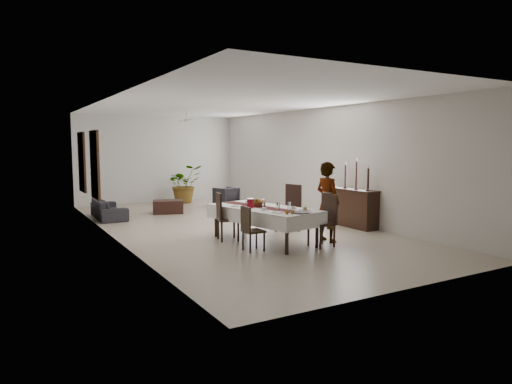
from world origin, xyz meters
name	(u,v)px	position (x,y,z in m)	size (l,w,h in m)	color
floor	(230,226)	(0.00, 0.00, 0.00)	(6.00, 12.00, 0.00)	#B1A28C
ceiling	(229,103)	(0.00, 0.00, 3.20)	(6.00, 12.00, 0.02)	white
wall_back	(158,159)	(0.00, 6.00, 1.60)	(6.00, 0.02, 3.20)	silver
wall_front	(413,182)	(0.00, -6.00, 1.60)	(6.00, 0.02, 3.20)	silver
wall_left	(111,169)	(-3.00, 0.00, 1.60)	(0.02, 12.00, 3.20)	silver
wall_right	(322,163)	(3.00, 0.00, 1.60)	(0.02, 12.00, 3.20)	silver
dining_table_top	(264,209)	(-0.22, -2.10, 0.74)	(1.01, 2.44, 0.05)	black
table_leg_fl	(287,237)	(-0.42, -3.32, 0.36)	(0.07, 0.07, 0.71)	black
table_leg_fr	(317,231)	(0.46, -3.14, 0.36)	(0.07, 0.07, 0.71)	black
table_leg_bl	(216,222)	(-0.89, -1.06, 0.36)	(0.07, 0.07, 0.71)	black
table_leg_br	(245,218)	(-0.02, -0.88, 0.36)	(0.07, 0.07, 0.71)	black
tablecloth_top	(264,208)	(-0.22, -2.10, 0.77)	(1.20, 2.62, 0.01)	white
tablecloth_drape_left	(243,217)	(-0.80, -2.22, 0.62)	(0.01, 2.62, 0.30)	white
tablecloth_drape_right	(283,212)	(0.36, -1.98, 0.62)	(0.01, 2.62, 0.30)	silver
tablecloth_drape_near	(308,222)	(0.05, -3.38, 0.62)	(1.20, 0.01, 0.30)	silver
tablecloth_drape_far	(227,208)	(-0.48, -0.82, 0.62)	(1.20, 0.01, 0.30)	white
table_runner	(264,207)	(-0.22, -2.10, 0.77)	(0.36, 2.54, 0.00)	#55181B
red_pitcher	(250,203)	(-0.50, -2.00, 0.87)	(0.15, 0.15, 0.20)	maroon
pitcher_handle	(247,203)	(-0.58, -2.02, 0.87)	(0.12, 0.12, 0.02)	maroon
wine_glass_near	(289,206)	(0.04, -2.72, 0.86)	(0.07, 0.07, 0.17)	white
wine_glass_mid	(278,207)	(-0.20, -2.67, 0.86)	(0.07, 0.07, 0.17)	silver
wine_glass_far	(264,203)	(-0.18, -2.04, 0.86)	(0.07, 0.07, 0.17)	white
teacup_right	(293,208)	(0.20, -2.63, 0.80)	(0.09, 0.09, 0.06)	silver
saucer_right	(293,209)	(0.20, -2.63, 0.78)	(0.15, 0.15, 0.01)	silver
teacup_left	(264,209)	(-0.44, -2.51, 0.80)	(0.09, 0.09, 0.06)	silver
saucer_left	(264,210)	(-0.44, -2.51, 0.78)	(0.15, 0.15, 0.01)	silver
plate_near_right	(305,210)	(0.30, -2.93, 0.78)	(0.24, 0.24, 0.02)	silver
bread_near_right	(305,209)	(0.30, -2.93, 0.81)	(0.09, 0.09, 0.09)	tan
plate_near_left	(278,212)	(-0.36, -2.91, 0.78)	(0.24, 0.24, 0.02)	silver
plate_far_left	(236,206)	(-0.65, -1.62, 0.78)	(0.24, 0.24, 0.02)	silver
serving_tray	(299,212)	(0.00, -3.14, 0.78)	(0.37, 0.37, 0.02)	#414146
jam_jar_a	(293,212)	(-0.21, -3.22, 0.81)	(0.06, 0.06, 0.08)	#8C4F14
jam_jar_b	(287,212)	(-0.32, -3.18, 0.81)	(0.06, 0.06, 0.08)	#8E4814
fruit_basket	(258,204)	(-0.22, -1.84, 0.82)	(0.30, 0.30, 0.10)	brown
fruit_red	(258,200)	(-0.19, -1.82, 0.90)	(0.09, 0.09, 0.09)	maroon
fruit_green	(255,200)	(-0.27, -1.82, 0.90)	(0.08, 0.08, 0.08)	#5A7021
fruit_yellow	(259,201)	(-0.21, -1.89, 0.90)	(0.09, 0.09, 0.09)	gold
chair_right_near_seat	(321,224)	(0.62, -3.08, 0.49)	(0.47, 0.47, 0.05)	black
chair_right_near_leg_fl	(334,236)	(0.82, -3.26, 0.23)	(0.05, 0.05, 0.46)	black
chair_right_near_leg_fr	(322,233)	(0.80, -2.88, 0.23)	(0.05, 0.05, 0.46)	black
chair_right_near_leg_bl	(320,238)	(0.44, -3.28, 0.23)	(0.05, 0.05, 0.46)	black
chair_right_near_leg_br	(308,235)	(0.41, -2.90, 0.23)	(0.05, 0.05, 0.46)	black
chair_right_near_back	(329,208)	(0.83, -3.07, 0.81)	(0.47, 0.04, 0.60)	black
chair_right_far_seat	(287,211)	(0.90, -1.37, 0.51)	(0.49, 0.49, 0.06)	black
chair_right_far_leg_fl	(299,222)	(1.14, -1.51, 0.24)	(0.05, 0.05, 0.49)	black
chair_right_far_leg_fr	(286,220)	(1.04, -1.12, 0.24)	(0.05, 0.05, 0.49)	black
chair_right_far_leg_bl	(288,224)	(0.76, -1.62, 0.24)	(0.05, 0.05, 0.49)	black
chair_right_far_leg_br	(276,222)	(0.65, -1.23, 0.24)	(0.05, 0.05, 0.49)	black
chair_right_far_back	(293,197)	(1.11, -1.31, 0.85)	(0.49, 0.04, 0.63)	black
chair_left_near_seat	(253,231)	(-0.83, -2.72, 0.41)	(0.39, 0.39, 0.04)	black
chair_left_near_leg_fl	(243,241)	(-0.98, -2.56, 0.19)	(0.04, 0.04, 0.38)	black
chair_left_near_leg_fr	(250,244)	(-0.99, -2.88, 0.19)	(0.04, 0.04, 0.38)	black
chair_left_near_leg_bl	(256,239)	(-0.67, -2.57, 0.19)	(0.04, 0.04, 0.38)	black
chair_left_near_leg_br	(264,242)	(-0.67, -2.88, 0.19)	(0.04, 0.04, 0.38)	black
chair_left_near_back	(246,219)	(-1.00, -2.72, 0.67)	(0.39, 0.04, 0.49)	black
chair_left_far_seat	(228,219)	(-0.81, -1.54, 0.48)	(0.46, 0.46, 0.05)	black
chair_left_far_leg_fl	(218,229)	(-0.95, -1.31, 0.23)	(0.05, 0.05, 0.45)	black
chair_left_far_leg_fr	(222,232)	(-1.04, -1.68, 0.23)	(0.05, 0.05, 0.45)	black
chair_left_far_leg_bl	(234,228)	(-0.59, -1.40, 0.23)	(0.05, 0.05, 0.45)	black
chair_left_far_leg_br	(238,231)	(-0.67, -1.76, 0.23)	(0.05, 0.05, 0.45)	black
chair_left_far_back	(219,206)	(-1.02, -1.49, 0.79)	(0.46, 0.04, 0.58)	black
woman	(328,202)	(1.04, -2.74, 0.88)	(0.64, 0.42, 1.77)	#97989F
sideboard_body	(352,208)	(2.78, -1.58, 0.48)	(0.43, 1.60, 0.96)	black
sideboard_top	(352,189)	(2.78, -1.58, 0.97)	(0.47, 1.66, 0.03)	black
candlestick_near_base	(368,190)	(2.78, -2.16, 1.01)	(0.11, 0.11, 0.03)	black
candlestick_near_shaft	(368,179)	(2.78, -2.16, 1.29)	(0.05, 0.05, 0.53)	black
candlestick_near_candle	(368,167)	(2.78, -2.16, 1.60)	(0.04, 0.04, 0.09)	beige
candlestick_mid_base	(356,189)	(2.78, -1.74, 1.01)	(0.11, 0.11, 0.03)	black
candlestick_mid_shaft	(357,175)	(2.78, -1.74, 1.37)	(0.05, 0.05, 0.69)	black
candlestick_mid_candle	(357,160)	(2.78, -1.74, 1.76)	(0.04, 0.04, 0.09)	silver
candlestick_far_base	(345,187)	(2.78, -1.31, 1.01)	(0.11, 0.11, 0.03)	black
candlestick_far_shaft	(345,176)	(2.78, -1.31, 1.31)	(0.05, 0.05, 0.59)	black
candlestick_far_candle	(346,163)	(2.78, -1.31, 1.65)	(0.04, 0.04, 0.09)	beige
sofa	(109,209)	(-2.48, 2.94, 0.27)	(1.88, 0.73, 0.55)	#29262B
armchair	(226,196)	(1.73, 3.77, 0.33)	(0.70, 0.72, 0.66)	#2B282D
coffee_table	(168,207)	(-0.66, 3.01, 0.20)	(0.92, 0.61, 0.41)	black
potted_plant	(184,184)	(0.73, 5.21, 0.70)	(1.26, 1.09, 1.39)	#355522
mirror_frame_near	(95,165)	(-2.96, 2.20, 1.60)	(0.06, 1.05, 1.85)	black
mirror_glass_near	(96,165)	(-2.92, 2.20, 1.60)	(0.01, 0.90, 1.70)	silver
mirror_frame_far	(82,162)	(-2.96, 4.30, 1.60)	(0.06, 1.05, 1.85)	black
mirror_glass_far	(83,162)	(-2.92, 4.30, 1.60)	(0.01, 0.90, 1.70)	silver
fan_rod	(187,114)	(0.00, 3.00, 3.10)	(0.04, 0.04, 0.20)	white
fan_hub	(187,120)	(0.00, 3.00, 2.90)	(0.16, 0.16, 0.08)	silver
fan_blade_n	(183,121)	(0.00, 3.35, 2.90)	(0.10, 0.55, 0.01)	silver
fan_blade_s	(191,120)	(0.00, 2.65, 2.90)	(0.10, 0.55, 0.01)	white
fan_blade_e	(197,121)	(0.35, 3.00, 2.90)	(0.55, 0.10, 0.01)	white
fan_blade_w	(176,120)	(-0.35, 3.00, 2.90)	(0.55, 0.10, 0.01)	white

